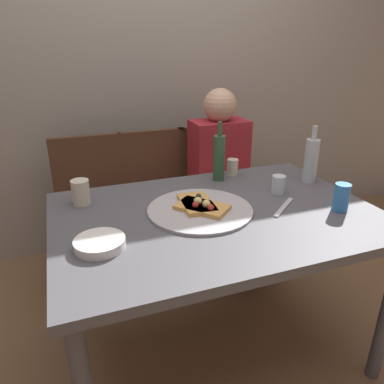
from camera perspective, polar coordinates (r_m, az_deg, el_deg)
name	(u,v)px	position (r m, az deg, el deg)	size (l,w,h in m)	color
ground_plane	(213,346)	(2.02, 3.28, -22.91)	(8.00, 8.00, 0.00)	brown
back_wall	(142,63)	(2.65, -7.89, 19.42)	(6.00, 0.10, 2.60)	gray
dining_table	(216,229)	(1.61, 3.82, -5.81)	(1.37, 0.95, 0.76)	#4C4C51
pizza_tray	(200,210)	(1.57, 1.27, -2.79)	(0.45, 0.45, 0.01)	#ADADB2
pizza_slice_last	(197,203)	(1.59, 0.76, -1.74)	(0.15, 0.23, 0.05)	tan
pizza_slice_extra	(203,207)	(1.56, 1.67, -2.32)	(0.24, 0.25, 0.05)	tan
wine_bottle	(311,160)	(1.97, 18.12, 4.83)	(0.07, 0.07, 0.29)	#B2BCC1
beer_bottle	(219,157)	(1.90, 4.24, 5.47)	(0.06, 0.06, 0.31)	#2D5133
tumbler_near	(232,167)	(2.00, 6.34, 3.88)	(0.06, 0.06, 0.09)	beige
tumbler_far	(81,192)	(1.70, -17.00, -0.03)	(0.08, 0.08, 0.11)	beige
wine_glass	(278,184)	(1.80, 13.35, 1.17)	(0.06, 0.06, 0.09)	silver
soda_can	(341,197)	(1.68, 22.32, -0.80)	(0.07, 0.07, 0.12)	#337AC1
plate_stack	(100,243)	(1.34, -14.23, -7.78)	(0.18, 0.18, 0.03)	white
table_knife	(284,207)	(1.66, 14.14, -2.31)	(0.22, 0.02, 0.01)	#B7B7BC
chair_left	(93,201)	(2.35, -15.22, -1.37)	(0.44, 0.44, 0.90)	#472D1E
chair_middle	(159,192)	(2.42, -5.20, 0.01)	(0.44, 0.44, 0.90)	#472D1E
chair_right	(214,184)	(2.54, 3.48, 1.21)	(0.44, 0.44, 0.90)	#472D1E
guest_in_sweater	(224,174)	(2.37, 5.02, 2.83)	(0.36, 0.56, 1.17)	maroon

